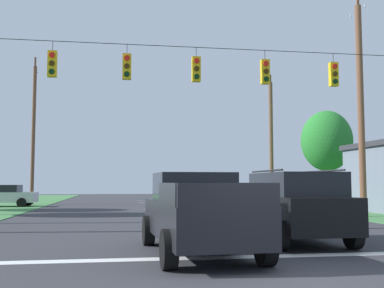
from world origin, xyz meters
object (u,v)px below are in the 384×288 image
at_px(distant_car_oncoming, 4,195).
at_px(utility_pole_mid_right, 361,107).
at_px(overhead_signal_span, 193,116).
at_px(utility_pole_far_right, 271,141).
at_px(pickup_truck, 198,213).
at_px(distant_car_crossing_white, 281,201).
at_px(suv_black, 294,205).
at_px(tree_roadside_far_right, 327,141).
at_px(utility_pole_far_left, 33,132).

height_order(distant_car_oncoming, utility_pole_mid_right, utility_pole_mid_right).
distance_m(overhead_signal_span, distant_car_oncoming, 20.35).
bearing_deg(utility_pole_far_right, pickup_truck, -112.33).
distance_m(distant_car_crossing_white, utility_pole_far_right, 14.41).
distance_m(distant_car_oncoming, utility_pole_mid_right, 23.94).
relative_size(distant_car_crossing_white, distant_car_oncoming, 1.00).
distance_m(pickup_truck, distant_car_oncoming, 24.93).
bearing_deg(utility_pole_mid_right, suv_black, -128.61).
bearing_deg(distant_car_crossing_white, pickup_truck, -118.71).
distance_m(overhead_signal_span, suv_black, 5.68).
relative_size(distant_car_crossing_white, utility_pole_mid_right, 0.39).
relative_size(overhead_signal_span, tree_roadside_far_right, 2.52).
distance_m(overhead_signal_span, utility_pole_far_left, 22.23).
bearing_deg(distant_car_oncoming, utility_pole_far_right, 3.71).
height_order(overhead_signal_span, utility_pole_far_left, utility_pole_far_left).
bearing_deg(utility_pole_far_left, distant_car_crossing_white, -45.91).
xyz_separation_m(overhead_signal_span, pickup_truck, (-0.78, -5.87, -3.20)).
bearing_deg(tree_roadside_far_right, utility_pole_far_right, 150.94).
height_order(overhead_signal_span, suv_black, overhead_signal_span).
bearing_deg(distant_car_crossing_white, utility_pole_far_left, 134.09).
relative_size(overhead_signal_span, utility_pole_mid_right, 1.60).
distance_m(pickup_truck, utility_pole_mid_right, 15.19).
height_order(pickup_truck, suv_black, suv_black).
relative_size(suv_black, distant_car_oncoming, 1.10).
relative_size(pickup_truck, distant_car_oncoming, 1.25).
height_order(pickup_truck, distant_car_oncoming, pickup_truck).
bearing_deg(distant_car_oncoming, suv_black, -58.65).
xyz_separation_m(overhead_signal_span, utility_pole_far_right, (9.16, 18.32, 0.81)).
xyz_separation_m(distant_car_oncoming, utility_pole_far_right, (19.76, 1.28, 4.19)).
relative_size(overhead_signal_span, pickup_truck, 3.28).
height_order(utility_pole_far_left, tree_roadside_far_right, utility_pole_far_left).
xyz_separation_m(suv_black, utility_pole_far_left, (-11.63, 24.29, 4.50)).
bearing_deg(utility_pole_far_left, suv_black, -64.42).
height_order(pickup_truck, utility_pole_far_left, utility_pole_far_left).
xyz_separation_m(utility_pole_far_left, tree_roadside_far_right, (22.18, -3.87, -0.74)).
height_order(overhead_signal_span, distant_car_crossing_white, overhead_signal_span).
xyz_separation_m(overhead_signal_span, utility_pole_mid_right, (9.28, 4.57, 1.32)).
relative_size(overhead_signal_span, utility_pole_far_right, 1.75).
xyz_separation_m(overhead_signal_span, suv_black, (2.30, -4.16, -3.10)).
height_order(overhead_signal_span, utility_pole_far_right, utility_pole_far_right).
relative_size(pickup_truck, utility_pole_far_right, 0.53).
height_order(pickup_truck, distant_car_crossing_white, pickup_truck).
distance_m(suv_black, utility_pole_far_right, 23.83).
bearing_deg(tree_roadside_far_right, utility_pole_far_left, 170.11).
bearing_deg(tree_roadside_far_right, pickup_truck, -121.64).
distance_m(pickup_truck, utility_pole_far_right, 26.46).
distance_m(pickup_truck, suv_black, 3.53).
bearing_deg(utility_pole_far_left, utility_pole_far_right, -5.59).
relative_size(utility_pole_far_right, utility_pole_far_left, 0.90).
bearing_deg(tree_roadside_far_right, suv_black, -117.33).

